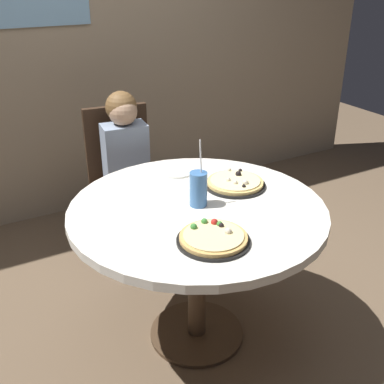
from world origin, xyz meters
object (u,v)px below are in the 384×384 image
object	(u,v)px
plate_small	(177,171)
chair_wooden	(122,174)
pizza_cheese	(213,238)
soda_cup	(198,189)
diner_child	(131,192)
pizza_veggie	(235,183)
dining_table	(197,226)

from	to	relation	value
plate_small	chair_wooden	bearing A→B (deg)	98.35
pizza_cheese	soda_cup	distance (m)	0.32
diner_child	pizza_veggie	distance (m)	0.81
diner_child	chair_wooden	bearing A→B (deg)	84.07
dining_table	plate_small	size ratio (longest dim) A/B	6.49
chair_wooden	plate_small	xyz separation A→B (m)	(0.09, -0.59, 0.22)
chair_wooden	pizza_veggie	xyz separation A→B (m)	(0.26, -0.88, 0.24)
plate_small	diner_child	bearing A→B (deg)	104.45
pizza_cheese	chair_wooden	bearing A→B (deg)	85.30
pizza_veggie	pizza_cheese	world-z (taller)	same
pizza_cheese	plate_small	distance (m)	0.71
chair_wooden	diner_child	distance (m)	0.19
dining_table	diner_child	distance (m)	0.82
dining_table	plate_small	bearing A→B (deg)	75.94
diner_child	plate_small	xyz separation A→B (m)	(0.11, -0.41, 0.27)
dining_table	diner_child	world-z (taller)	diner_child
diner_child	pizza_cheese	world-z (taller)	diner_child
chair_wooden	pizza_cheese	world-z (taller)	chair_wooden
dining_table	chair_wooden	distance (m)	0.99
diner_child	pizza_cheese	bearing A→B (deg)	-94.50
pizza_cheese	diner_child	bearing A→B (deg)	85.50
dining_table	diner_child	size ratio (longest dim) A/B	1.08
soda_cup	pizza_cheese	bearing A→B (deg)	-109.06
dining_table	plate_small	xyz separation A→B (m)	(0.10, 0.39, 0.11)
dining_table	pizza_veggie	world-z (taller)	pizza_veggie
dining_table	plate_small	world-z (taller)	plate_small
pizza_veggie	plate_small	size ratio (longest dim) A/B	1.67
diner_child	soda_cup	xyz separation A→B (m)	(0.02, -0.79, 0.35)
pizza_veggie	plate_small	xyz separation A→B (m)	(-0.17, 0.29, -0.01)
dining_table	chair_wooden	size ratio (longest dim) A/B	1.23
dining_table	diner_child	xyz separation A→B (m)	(-0.01, 0.80, -0.16)
diner_child	plate_small	distance (m)	0.50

